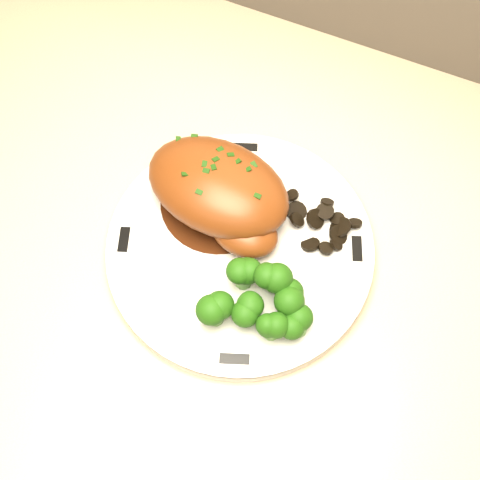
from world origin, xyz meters
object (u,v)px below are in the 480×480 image
at_px(counter, 394,430).
at_px(plate, 240,248).
at_px(broccoli_florets, 263,302).
at_px(chicken_breast, 221,192).

xyz_separation_m(counter, plate, (-0.27, -0.00, 0.45)).
height_order(counter, broccoli_florets, counter).
relative_size(counter, chicken_breast, 13.10).
xyz_separation_m(plate, broccoli_florets, (0.05, -0.05, 0.03)).
bearing_deg(counter, plate, -179.32).
height_order(chicken_breast, broccoli_florets, chicken_breast).
bearing_deg(broccoli_florets, plate, 131.18).
relative_size(counter, plate, 7.83).
distance_m(plate, chicken_breast, 0.06).
distance_m(chicken_breast, broccoli_florets, 0.12).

